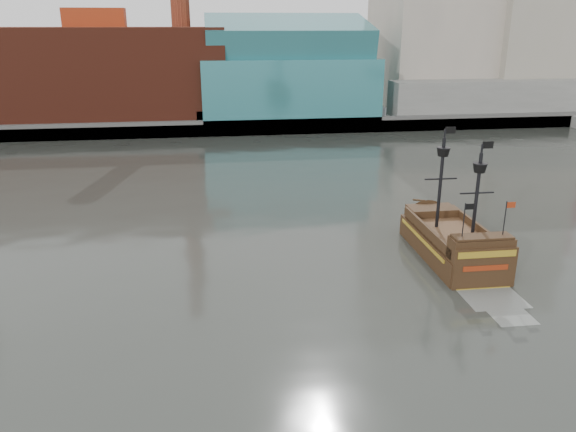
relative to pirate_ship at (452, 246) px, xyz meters
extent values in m
plane|color=#262823|center=(-14.13, -8.68, -0.98)|extent=(400.00, 400.00, 0.00)
cube|color=slate|center=(-14.13, 83.32, 0.02)|extent=(220.00, 60.00, 2.00)
cube|color=#4C4C49|center=(-14.13, 53.82, 0.32)|extent=(220.00, 1.00, 2.60)
cube|color=#5E2416|center=(-36.13, 63.32, 8.52)|extent=(42.00, 18.00, 15.00)
cube|color=teal|center=(-4.13, 61.32, 6.02)|extent=(30.00, 16.00, 10.00)
cube|color=gray|center=(43.87, 67.32, 20.02)|extent=(18.00, 18.00, 38.00)
cube|color=slate|center=(33.87, 57.32, 4.02)|extent=(40.00, 6.00, 6.00)
cube|color=teal|center=(-4.13, 61.32, 14.02)|extent=(28.00, 14.94, 8.78)
cube|color=black|center=(0.00, 0.26, -0.42)|extent=(4.81, 11.20, 2.41)
cube|color=#463019|center=(0.00, 0.26, 0.92)|extent=(4.33, 10.08, 0.28)
cube|color=black|center=(0.08, 4.71, 1.24)|extent=(3.98, 2.29, 0.93)
cube|color=black|center=(-0.07, -4.56, 1.61)|extent=(4.43, 1.55, 1.67)
cube|color=black|center=(-0.09, -5.41, 0.13)|extent=(4.55, 0.31, 3.71)
cube|color=#A4831F|center=(-0.09, -5.54, 1.61)|extent=(4.17, 0.14, 0.46)
cube|color=maroon|center=(-0.09, -5.54, 0.60)|extent=(3.24, 0.13, 0.37)
cylinder|color=black|center=(-0.72, 1.66, 4.67)|extent=(0.26, 0.26, 7.23)
cylinder|color=black|center=(0.81, -1.42, 4.40)|extent=(0.26, 0.26, 6.67)
cone|color=black|center=(-0.72, 1.66, 7.18)|extent=(1.04, 1.04, 0.65)
cone|color=black|center=(0.81, -1.42, 6.62)|extent=(1.04, 1.04, 0.65)
cube|color=black|center=(-0.30, 1.65, 8.84)|extent=(0.83, 0.04, 0.51)
cube|color=black|center=(1.23, -1.43, 8.29)|extent=(0.83, 0.04, 0.51)
cube|color=gray|center=(-0.11, -6.97, -0.97)|extent=(3.99, 3.40, 0.01)
camera|label=1|loc=(-18.64, -38.49, 16.46)|focal=35.00mm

